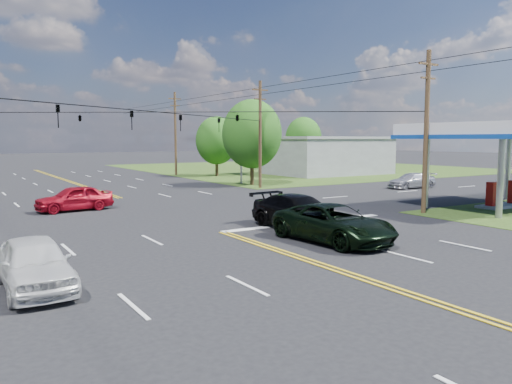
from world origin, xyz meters
TOP-DOWN VIEW (x-y plane):
  - ground at (0.00, 12.00)m, footprint 280.00×280.00m
  - grass_ne at (35.00, 44.00)m, footprint 46.00×48.00m
  - stop_bar at (5.00, 4.00)m, footprint 10.00×0.50m
  - retail_ne at (30.00, 32.00)m, footprint 14.00×10.00m
  - gas_canopy at (19.50, 2.00)m, footprint 12.20×8.20m
  - pole_se at (13.00, 3.00)m, footprint 1.60×0.28m
  - pole_ne at (13.00, 21.00)m, footprint 1.60×0.28m
  - pole_right_far at (13.00, 40.00)m, footprint 1.60×0.28m
  - span_wire_signals at (0.00, 12.00)m, footprint 26.00×18.00m
  - power_lines at (0.00, 10.00)m, footprint 26.04×100.00m
  - tree_right_a at (14.00, 24.00)m, footprint 5.70×5.70m
  - tree_right_b at (16.50, 36.00)m, footprint 4.94×4.94m
  - tree_far_r at (34.00, 42.00)m, footprint 5.32×5.32m
  - pickup_dkgreen at (3.00, -0.45)m, footprint 3.07×5.96m
  - suv_black at (3.60, 2.75)m, footprint 2.75×5.92m
  - pickup_white at (-8.92, -0.99)m, footprint 1.84×4.56m
  - sedan_red at (-4.32, 15.17)m, footprint 4.76×2.34m
  - sedan_far at (24.50, 13.77)m, footprint 4.85×2.34m
  - polesign_ne at (13.88, 25.83)m, footprint 1.95×0.58m

SIDE VIEW (x-z plane):
  - ground at x=0.00m, z-range 0.00..0.00m
  - grass_ne at x=35.00m, z-range -0.01..0.01m
  - stop_bar at x=5.00m, z-range -0.01..0.01m
  - sedan_far at x=24.50m, z-range 0.00..1.36m
  - pickup_white at x=-8.92m, z-range 0.00..1.55m
  - sedan_red at x=-4.32m, z-range 0.00..1.56m
  - pickup_dkgreen at x=3.00m, z-range 0.00..1.61m
  - suv_black at x=3.60m, z-range 0.00..1.67m
  - retail_ne at x=30.00m, z-range 0.00..4.40m
  - tree_right_b at x=16.50m, z-range 0.68..7.76m
  - tree_far_r at x=34.00m, z-range 0.73..8.36m
  - gas_canopy at x=19.50m, z-range 2.04..7.39m
  - tree_right_a at x=14.00m, z-range 0.78..8.96m
  - pole_se at x=13.00m, z-range 0.17..9.67m
  - pole_ne at x=13.00m, z-range 0.17..9.67m
  - pole_right_far at x=13.00m, z-range 0.17..10.17m
  - polesign_ne at x=13.88m, z-range 1.83..8.89m
  - span_wire_signals at x=0.00m, z-range 5.43..6.56m
  - power_lines at x=0.00m, z-range 8.28..8.92m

